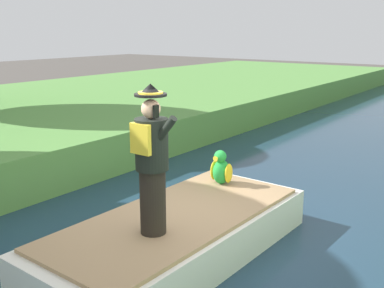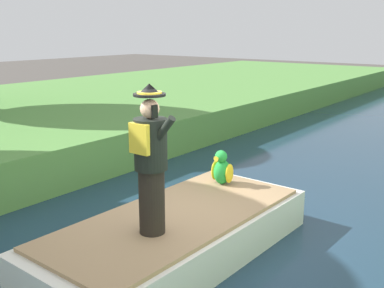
% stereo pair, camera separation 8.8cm
% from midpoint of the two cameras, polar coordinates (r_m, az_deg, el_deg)
% --- Properties ---
extents(ground_plane, '(80.00, 80.00, 0.00)m').
position_cam_midpoint_polar(ground_plane, '(6.74, -0.93, -14.01)').
color(ground_plane, '#4C4742').
extents(canal_water, '(6.52, 48.00, 0.10)m').
position_cam_midpoint_polar(canal_water, '(6.71, -0.93, -13.64)').
color(canal_water, '#1E384C').
rests_on(canal_water, ground).
extents(boat, '(1.90, 4.24, 0.61)m').
position_cam_midpoint_polar(boat, '(6.48, -1.53, -11.22)').
color(boat, silver).
rests_on(boat, canal_water).
extents(person_pirate, '(0.61, 0.42, 1.85)m').
position_cam_midpoint_polar(person_pirate, '(5.53, -4.66, -2.09)').
color(person_pirate, black).
rests_on(person_pirate, boat).
extents(parrot_plush, '(0.36, 0.34, 0.57)m').
position_cam_midpoint_polar(parrot_plush, '(7.51, 4.06, -3.15)').
color(parrot_plush, green).
rests_on(parrot_plush, boat).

